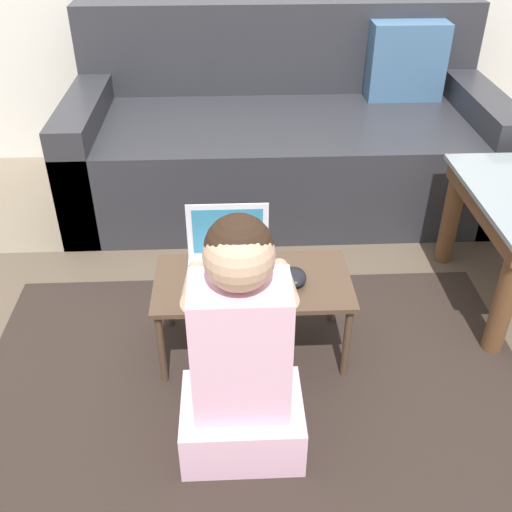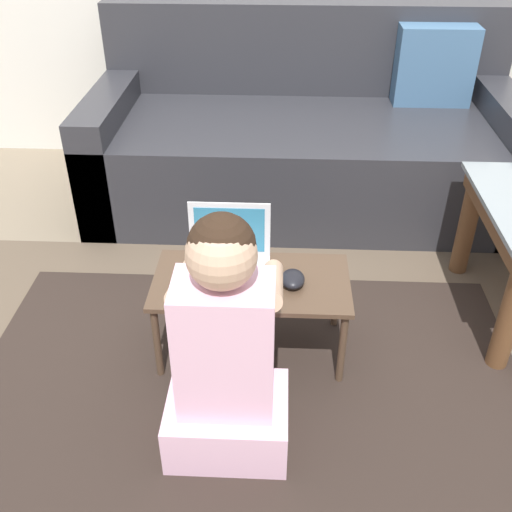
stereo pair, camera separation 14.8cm
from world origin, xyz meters
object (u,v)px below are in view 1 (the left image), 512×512
Objects in this scene: computer_mouse at (295,277)px; couch at (284,136)px; person_seated at (241,355)px; laptop_desk at (253,288)px; laptop at (229,265)px.

couch is at bearing 86.74° from computer_mouse.
couch is at bearing 81.04° from person_seated.
couch reaches higher than laptop_desk.
computer_mouse is at bearing -14.41° from laptop.
person_seated reaches higher than computer_mouse.
couch is 3.10× the size of laptop_desk.
couch is 1.20m from laptop_desk.
computer_mouse is at bearing 64.30° from person_seated.
laptop is 0.35× the size of person_seated.
couch reaches higher than person_seated.
laptop_desk is 0.84× the size of person_seated.
laptop is at bearing 154.01° from laptop_desk.
laptop_desk is (-0.20, -1.18, -0.03)m from couch.
laptop_desk is at bearing -25.99° from laptop.
laptop reaches higher than computer_mouse.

